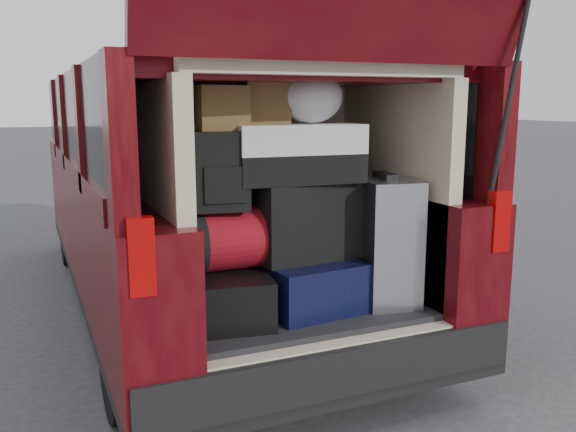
% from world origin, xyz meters
% --- Properties ---
extents(ground, '(80.00, 80.00, 0.00)m').
position_xyz_m(ground, '(0.00, 0.00, 0.00)').
color(ground, '#333336').
rests_on(ground, ground).
extents(minivan, '(1.90, 5.35, 2.77)m').
position_xyz_m(minivan, '(0.00, 1.86, 0.91)').
color(minivan, black).
rests_on(minivan, ground).
extents(load_floor, '(1.24, 1.05, 0.55)m').
position_xyz_m(load_floor, '(0.00, 0.28, 0.28)').
color(load_floor, black).
rests_on(load_floor, ground).
extents(black_hardshell, '(0.52, 0.65, 0.24)m').
position_xyz_m(black_hardshell, '(-0.40, 0.17, 0.67)').
color(black_hardshell, black).
rests_on(black_hardshell, load_floor).
extents(navy_hardshell, '(0.53, 0.62, 0.25)m').
position_xyz_m(navy_hardshell, '(0.04, 0.17, 0.68)').
color(navy_hardshell, black).
rests_on(navy_hardshell, load_floor).
extents(silver_roller, '(0.35, 0.48, 0.65)m').
position_xyz_m(silver_roller, '(0.47, 0.07, 0.88)').
color(silver_roller, white).
rests_on(silver_roller, load_floor).
extents(red_duffel, '(0.47, 0.31, 0.30)m').
position_xyz_m(red_duffel, '(-0.33, 0.18, 0.94)').
color(red_duffel, maroon).
rests_on(red_duffel, black_hardshell).
extents(black_soft_case, '(0.58, 0.37, 0.40)m').
position_xyz_m(black_soft_case, '(0.06, 0.19, 1.00)').
color(black_soft_case, black).
rests_on(black_soft_case, navy_hardshell).
extents(backpack, '(0.28, 0.19, 0.37)m').
position_xyz_m(backpack, '(-0.40, 0.12, 1.27)').
color(backpack, black).
rests_on(backpack, red_duffel).
extents(twotone_duffel, '(0.65, 0.37, 0.28)m').
position_xyz_m(twotone_duffel, '(-0.00, 0.16, 1.34)').
color(twotone_duffel, silver).
rests_on(twotone_duffel, black_soft_case).
extents(grocery_sack_lower, '(0.24, 0.20, 0.21)m').
position_xyz_m(grocery_sack_lower, '(-0.37, 0.18, 1.56)').
color(grocery_sack_lower, brown).
rests_on(grocery_sack_lower, backpack).
extents(grocery_sack_upper, '(0.22, 0.18, 0.22)m').
position_xyz_m(grocery_sack_upper, '(-0.14, 0.23, 1.59)').
color(grocery_sack_upper, brown).
rests_on(grocery_sack_upper, twotone_duffel).
extents(plastic_bag_center, '(0.35, 0.33, 0.26)m').
position_xyz_m(plastic_bag_center, '(0.09, 0.20, 1.61)').
color(plastic_bag_center, silver).
rests_on(plastic_bag_center, twotone_duffel).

